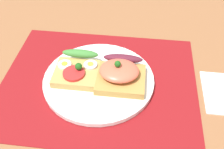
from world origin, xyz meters
The scene contains 5 objects.
ground_plane centered at (0.00, 0.00, -1.60)cm, with size 120.00×90.00×3.20cm, color #905C38.
placemat centered at (0.00, 0.00, 0.15)cm, with size 43.61×35.46×0.30cm, color maroon.
plate centered at (0.00, 0.00, 0.82)cm, with size 24.69×24.69×1.04cm, color white.
sandwich_egg_tomato centered at (-4.99, 1.00, 2.64)cm, with size 9.61×10.02×3.86cm.
sandwich_salmon centered at (4.79, -0.01, 3.25)cm, with size 10.48×10.63×5.45cm.
Camera 1 is at (8.07, -41.10, 43.45)cm, focal length 42.77 mm.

